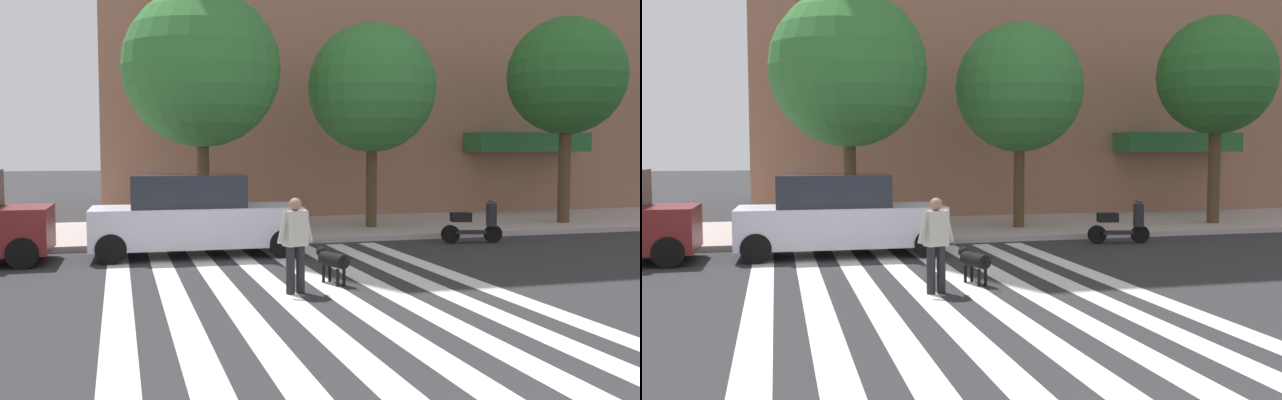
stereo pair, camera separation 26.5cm
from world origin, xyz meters
TOP-DOWN VIEW (x-y plane):
  - ground_plane at (0.00, 7.04)m, footprint 160.00×160.00m
  - sidewalk_far at (0.00, 17.07)m, footprint 80.00×6.00m
  - crosswalk_stripes at (-0.81, 7.04)m, footprint 6.75×13.47m
  - parked_car_behind_first at (-2.24, 12.81)m, footprint 4.78×2.10m
  - parked_scooter at (5.02, 13.01)m, footprint 1.62×0.60m
  - street_tree_nearest at (-1.74, 15.37)m, footprint 4.19×4.19m
  - street_tree_middle at (3.37, 16.18)m, footprint 3.82×3.82m
  - street_tree_further at (9.74, 15.76)m, footprint 3.69×3.69m
  - pedestrian_dog_walker at (-1.05, 7.95)m, footprint 0.70×0.34m
  - dog_on_leash at (-0.19, 8.62)m, footprint 0.47×1.03m

SIDE VIEW (x-z plane):
  - ground_plane at x=0.00m, z-range 0.00..0.00m
  - crosswalk_stripes at x=-0.81m, z-range 0.00..0.01m
  - sidewalk_far at x=0.00m, z-range 0.00..0.15m
  - dog_on_leash at x=-0.19m, z-range 0.12..0.77m
  - parked_scooter at x=5.02m, z-range -0.08..1.03m
  - parked_car_behind_first at x=-2.24m, z-range -0.03..1.85m
  - pedestrian_dog_walker at x=-1.05m, z-range 0.11..1.75m
  - street_tree_middle at x=3.37m, z-range 1.26..7.31m
  - street_tree_nearest at x=-1.74m, z-range 1.32..7.89m
  - street_tree_further at x=9.74m, z-range 1.52..8.01m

